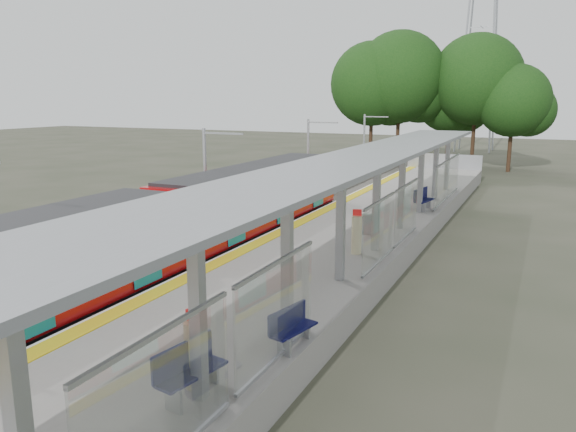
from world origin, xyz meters
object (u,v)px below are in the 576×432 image
at_px(bench_mid, 291,326).
at_px(info_pillar_far, 357,235).
at_px(bench_far, 423,198).
at_px(litter_bin, 366,224).
at_px(bench_near, 188,368).
at_px(train, 165,231).
at_px(info_pillar_near, 194,354).

relative_size(bench_mid, info_pillar_far, 0.85).
bearing_deg(bench_far, litter_bin, -88.12).
xyz_separation_m(bench_far, litter_bin, (-1.07, -6.37, -0.16)).
height_order(bench_mid, info_pillar_far, info_pillar_far).
distance_m(bench_near, bench_mid, 3.02).
relative_size(train, info_pillar_near, 16.81).
height_order(train, bench_far, train).
xyz_separation_m(info_pillar_far, litter_bin, (-0.58, 3.16, -0.30)).
bearing_deg(info_pillar_near, bench_near, -64.26).
xyz_separation_m(bench_near, info_pillar_far, (-0.22, 11.19, 0.17)).
bearing_deg(train, litter_bin, 51.25).
relative_size(train, litter_bin, 32.18).
distance_m(bench_mid, info_pillar_far, 8.38).
bearing_deg(bench_near, info_pillar_far, 101.76).
distance_m(info_pillar_far, litter_bin, 3.22).
bearing_deg(litter_bin, bench_mid, -81.65).
height_order(bench_near, info_pillar_far, info_pillar_far).
xyz_separation_m(bench_near, bench_mid, (0.89, 2.89, -0.07)).
xyz_separation_m(bench_far, info_pillar_far, (-0.49, -9.53, 0.14)).
relative_size(bench_mid, litter_bin, 1.67).
distance_m(info_pillar_near, litter_bin, 14.06).
distance_m(bench_near, bench_far, 20.72).
bearing_deg(train, info_pillar_far, 31.01).
bearing_deg(bench_near, train, 140.09).
bearing_deg(info_pillar_near, litter_bin, 104.89).
distance_m(train, info_pillar_near, 9.53).
distance_m(bench_near, litter_bin, 14.37).
xyz_separation_m(info_pillar_near, info_pillar_far, (-0.14, 10.88, 0.02)).
height_order(info_pillar_far, litter_bin, info_pillar_far).
height_order(bench_far, info_pillar_near, info_pillar_near).
distance_m(bench_mid, litter_bin, 11.58).
bearing_deg(bench_far, train, -104.90).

